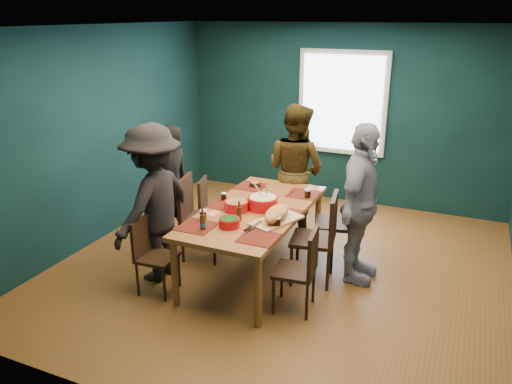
% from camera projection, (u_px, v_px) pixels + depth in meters
% --- Properties ---
extents(room, '(5.01, 5.01, 2.71)m').
position_uv_depth(room, '(293.00, 149.00, 5.65)').
color(room, brown).
rests_on(room, ground).
extents(dining_table, '(1.04, 2.07, 0.79)m').
position_uv_depth(dining_table, '(254.00, 215.00, 5.53)').
color(dining_table, '#905F2B').
rests_on(dining_table, floor).
extents(chair_left_far, '(0.46, 0.46, 0.83)m').
position_uv_depth(chair_left_far, '(210.00, 205.00, 6.45)').
color(chair_left_far, black).
rests_on(chair_left_far, floor).
extents(chair_left_mid, '(0.54, 0.54, 1.01)m').
position_uv_depth(chair_left_mid, '(195.00, 211.00, 5.97)').
color(chair_left_mid, black).
rests_on(chair_left_mid, floor).
extents(chair_left_near, '(0.40, 0.40, 0.82)m').
position_uv_depth(chair_left_near, '(150.00, 250.00, 5.25)').
color(chair_left_near, black).
rests_on(chair_left_near, floor).
extents(chair_right_far, '(0.53, 0.53, 0.98)m').
position_uv_depth(chair_right_far, '(343.00, 216.00, 5.86)').
color(chair_right_far, black).
rests_on(chair_right_far, floor).
extents(chair_right_mid, '(0.53, 0.53, 1.02)m').
position_uv_depth(chair_right_mid, '(322.00, 232.00, 5.39)').
color(chair_right_mid, black).
rests_on(chair_right_mid, floor).
extents(chair_right_near, '(0.43, 0.43, 0.87)m').
position_uv_depth(chair_right_near, '(303.00, 265.00, 4.88)').
color(chair_right_near, black).
rests_on(chair_right_near, floor).
extents(person_far_left, '(0.52, 0.65, 1.55)m').
position_uv_depth(person_far_left, '(171.00, 186.00, 6.28)').
color(person_far_left, black).
rests_on(person_far_left, floor).
extents(person_back, '(1.02, 0.90, 1.75)m').
position_uv_depth(person_back, '(295.00, 170.00, 6.57)').
color(person_back, black).
rests_on(person_back, floor).
extents(person_right, '(0.47, 1.06, 1.78)m').
position_uv_depth(person_right, '(360.00, 205.00, 5.35)').
color(person_right, white).
rests_on(person_right, floor).
extents(person_near_left, '(0.76, 1.19, 1.76)m').
position_uv_depth(person_near_left, '(154.00, 203.00, 5.41)').
color(person_near_left, black).
rests_on(person_near_left, floor).
extents(bowl_salad, '(0.27, 0.27, 0.11)m').
position_uv_depth(bowl_salad, '(236.00, 205.00, 5.44)').
color(bowl_salad, red).
rests_on(bowl_salad, dining_table).
extents(bowl_dumpling, '(0.34, 0.34, 0.31)m').
position_uv_depth(bowl_dumpling, '(263.00, 202.00, 5.49)').
color(bowl_dumpling, red).
rests_on(bowl_dumpling, dining_table).
extents(bowl_herbs, '(0.22, 0.22, 0.09)m').
position_uv_depth(bowl_herbs, '(229.00, 222.00, 5.03)').
color(bowl_herbs, red).
rests_on(bowl_herbs, dining_table).
extents(cutting_board, '(0.49, 0.74, 0.16)m').
position_uv_depth(cutting_board, '(276.00, 215.00, 5.15)').
color(cutting_board, tan).
rests_on(cutting_board, dining_table).
extents(small_bowl, '(0.14, 0.14, 0.06)m').
position_uv_depth(small_bowl, '(255.00, 184.00, 6.20)').
color(small_bowl, black).
rests_on(small_bowl, dining_table).
extents(beer_bottle_a, '(0.06, 0.06, 0.22)m').
position_uv_depth(beer_bottle_a, '(203.00, 222.00, 4.95)').
color(beer_bottle_a, '#40250B').
rests_on(beer_bottle_a, dining_table).
extents(beer_bottle_b, '(0.06, 0.06, 0.22)m').
position_uv_depth(beer_bottle_b, '(239.00, 213.00, 5.17)').
color(beer_bottle_b, '#40250B').
rests_on(beer_bottle_b, dining_table).
extents(cola_glass_a, '(0.08, 0.08, 0.11)m').
position_uv_depth(cola_glass_a, '(203.00, 214.00, 5.20)').
color(cola_glass_a, black).
rests_on(cola_glass_a, dining_table).
extents(cola_glass_b, '(0.08, 0.08, 0.11)m').
position_uv_depth(cola_glass_b, '(277.00, 222.00, 5.02)').
color(cola_glass_b, black).
rests_on(cola_glass_b, dining_table).
extents(cola_glass_c, '(0.08, 0.08, 0.11)m').
position_uv_depth(cola_glass_c, '(308.00, 193.00, 5.81)').
color(cola_glass_c, black).
rests_on(cola_glass_c, dining_table).
extents(cola_glass_d, '(0.06, 0.06, 0.09)m').
position_uv_depth(cola_glass_d, '(224.00, 196.00, 5.75)').
color(cola_glass_d, black).
rests_on(cola_glass_d, dining_table).
extents(napkin_a, '(0.17, 0.17, 0.00)m').
position_uv_depth(napkin_a, '(290.00, 213.00, 5.40)').
color(napkin_a, '#F17165').
rests_on(napkin_a, dining_table).
extents(napkin_b, '(0.18, 0.18, 0.00)m').
position_uv_depth(napkin_b, '(213.00, 213.00, 5.39)').
color(napkin_b, '#F17165').
rests_on(napkin_b, dining_table).
extents(napkin_c, '(0.21, 0.21, 0.00)m').
position_uv_depth(napkin_c, '(252.00, 239.00, 4.76)').
color(napkin_c, '#F17165').
rests_on(napkin_c, dining_table).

